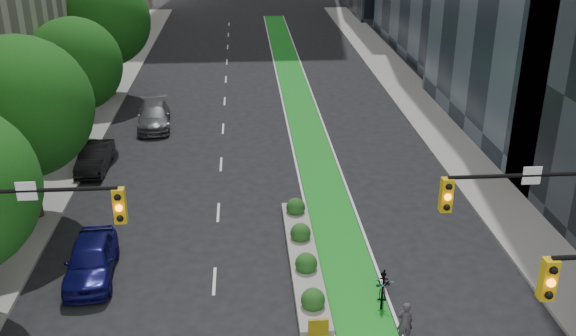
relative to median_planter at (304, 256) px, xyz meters
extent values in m
cube|color=gray|center=(-13.00, 17.96, -0.30)|extent=(3.60, 90.00, 0.15)
cube|color=gray|center=(10.60, 17.96, -0.30)|extent=(3.60, 90.00, 0.15)
cube|color=#18871F|center=(1.80, 22.96, -0.37)|extent=(2.20, 70.00, 0.01)
cylinder|color=black|center=(-12.20, 4.96, 2.15)|extent=(0.44, 0.44, 5.04)
sphere|color=#16420E|center=(-12.20, 4.96, 5.21)|extent=(6.40, 6.40, 6.40)
cylinder|color=black|center=(-12.20, 14.96, 1.87)|extent=(0.44, 0.44, 4.48)
sphere|color=#16420E|center=(-12.20, 14.96, 4.59)|extent=(5.60, 5.60, 5.60)
cylinder|color=black|center=(-12.20, 24.96, 2.20)|extent=(0.44, 0.44, 5.15)
sphere|color=#16420E|center=(-12.20, 24.96, 5.33)|extent=(6.60, 6.60, 6.60)
cylinder|color=black|center=(-8.65, -6.54, 6.43)|extent=(5.50, 0.12, 0.12)
cube|color=gold|center=(-5.90, -6.54, 5.88)|extent=(0.34, 0.28, 1.05)
sphere|color=orange|center=(-5.90, -6.70, 5.88)|extent=(0.20, 0.20, 0.20)
cube|color=white|center=(-8.37, -6.57, 6.43)|extent=(0.55, 0.04, 0.55)
cylinder|color=black|center=(6.25, -6.54, 6.43)|extent=(5.50, 0.12, 0.12)
cube|color=gold|center=(3.50, -6.54, 5.88)|extent=(0.34, 0.28, 1.05)
sphere|color=orange|center=(3.50, -6.70, 5.88)|extent=(0.20, 0.20, 0.20)
cube|color=white|center=(5.97, -6.57, 6.43)|extent=(0.55, 0.04, 0.55)
cube|color=gold|center=(4.50, -11.04, 5.88)|extent=(0.34, 0.28, 1.05)
sphere|color=orange|center=(4.50, -11.20, 5.88)|extent=(0.20, 0.20, 0.20)
cube|color=gray|center=(0.00, -0.04, -0.17)|extent=(1.20, 10.00, 0.40)
cube|color=yellow|center=(0.00, -5.24, 0.18)|extent=(0.70, 0.12, 1.00)
sphere|color=#194C19|center=(0.00, -3.54, 0.28)|extent=(0.90, 0.90, 0.90)
sphere|color=#194C19|center=(0.00, -1.04, 0.28)|extent=(0.90, 0.90, 0.90)
sphere|color=#194C19|center=(0.00, 1.46, 0.28)|extent=(0.90, 0.90, 0.90)
sphere|color=#194C19|center=(0.00, 3.96, 0.28)|extent=(0.90, 0.90, 0.90)
imported|color=gray|center=(2.82, -2.61, 0.19)|extent=(1.28, 2.28, 1.13)
imported|color=#39323D|center=(3.00, -5.22, 0.40)|extent=(0.57, 0.37, 1.55)
imported|color=#0D0C4D|center=(-8.63, -0.31, 0.42)|extent=(2.17, 4.75, 1.58)
imported|color=black|center=(-10.70, 10.81, 0.33)|extent=(1.51, 4.26, 1.40)
imported|color=#4F5154|center=(-8.22, 17.68, 0.37)|extent=(2.52, 5.27, 1.48)
camera|label=1|loc=(-2.35, -23.00, 14.04)|focal=40.00mm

